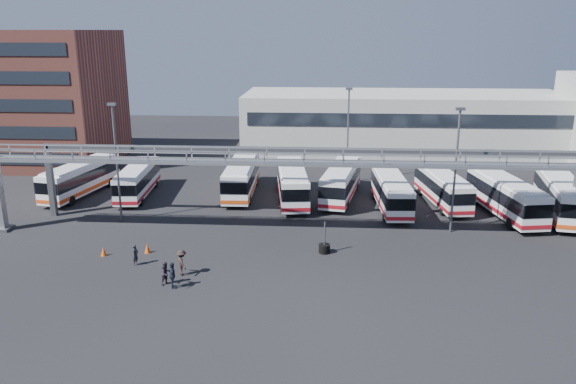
# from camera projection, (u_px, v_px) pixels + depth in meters

# --- Properties ---
(ground) EXTENTS (140.00, 140.00, 0.00)m
(ground) POSITION_uv_depth(u_px,v_px,m) (301.00, 261.00, 40.22)
(ground) COLOR black
(ground) RESTS_ON ground
(gantry) EXTENTS (51.40, 5.15, 7.10)m
(gantry) POSITION_uv_depth(u_px,v_px,m) (305.00, 168.00, 44.32)
(gantry) COLOR gray
(gantry) RESTS_ON ground
(apartment_building) EXTENTS (18.00, 15.00, 16.00)m
(apartment_building) POSITION_uv_depth(u_px,v_px,m) (36.00, 98.00, 68.91)
(apartment_building) COLOR brown
(apartment_building) RESTS_ON ground
(warehouse) EXTENTS (42.00, 14.00, 8.00)m
(warehouse) POSITION_uv_depth(u_px,v_px,m) (403.00, 123.00, 74.79)
(warehouse) COLOR #9E9E99
(warehouse) RESTS_ON ground
(light_pole_left) EXTENTS (0.70, 0.35, 10.21)m
(light_pole_left) POSITION_uv_depth(u_px,v_px,m) (116.00, 156.00, 47.31)
(light_pole_left) COLOR #4C4F54
(light_pole_left) RESTS_ON ground
(light_pole_mid) EXTENTS (0.70, 0.35, 10.21)m
(light_pole_mid) POSITION_uv_depth(u_px,v_px,m) (456.00, 164.00, 44.59)
(light_pole_mid) COLOR #4C4F54
(light_pole_mid) RESTS_ON ground
(light_pole_back) EXTENTS (0.70, 0.35, 10.21)m
(light_pole_back) POSITION_uv_depth(u_px,v_px,m) (348.00, 130.00, 59.47)
(light_pole_back) COLOR #4C4F54
(light_pole_back) RESTS_ON ground
(bus_0) EXTENTS (4.33, 11.02, 3.26)m
(bus_0) POSITION_uv_depth(u_px,v_px,m) (81.00, 178.00, 55.97)
(bus_0) COLOR white
(bus_0) RESTS_ON ground
(bus_1) EXTENTS (3.07, 10.21, 3.06)m
(bus_1) POSITION_uv_depth(u_px,v_px,m) (138.00, 179.00, 55.72)
(bus_1) COLOR white
(bus_1) RESTS_ON ground
(bus_3) EXTENTS (2.78, 11.08, 3.35)m
(bus_3) POSITION_uv_depth(u_px,v_px,m) (242.00, 177.00, 56.17)
(bus_3) COLOR white
(bus_3) RESTS_ON ground
(bus_4) EXTENTS (3.82, 11.23, 3.35)m
(bus_4) POSITION_uv_depth(u_px,v_px,m) (292.00, 182.00, 54.02)
(bus_4) COLOR white
(bus_4) RESTS_ON ground
(bus_5) EXTENTS (4.40, 11.04, 3.27)m
(bus_5) POSITION_uv_depth(u_px,v_px,m) (341.00, 181.00, 54.62)
(bus_5) COLOR white
(bus_5) RESTS_ON ground
(bus_6) EXTENTS (2.92, 10.44, 3.14)m
(bus_6) POSITION_uv_depth(u_px,v_px,m) (391.00, 191.00, 51.53)
(bus_6) COLOR white
(bus_6) RESTS_ON ground
(bus_7) EXTENTS (3.78, 10.44, 3.10)m
(bus_7) POSITION_uv_depth(u_px,v_px,m) (442.00, 187.00, 52.98)
(bus_7) COLOR white
(bus_7) RESTS_ON ground
(bus_8) EXTENTS (4.33, 11.40, 3.38)m
(bus_8) POSITION_uv_depth(u_px,v_px,m) (505.00, 196.00, 49.65)
(bus_8) COLOR white
(bus_8) RESTS_ON ground
(bus_9) EXTENTS (4.54, 11.67, 3.46)m
(bus_9) POSITION_uv_depth(u_px,v_px,m) (561.00, 196.00, 49.46)
(bus_9) COLOR white
(bus_9) RESTS_ON ground
(pedestrian_a) EXTENTS (0.48, 0.62, 1.53)m
(pedestrian_a) POSITION_uv_depth(u_px,v_px,m) (135.00, 255.00, 39.44)
(pedestrian_a) COLOR black
(pedestrian_a) RESTS_ON ground
(pedestrian_b) EXTENTS (0.93, 0.96, 1.55)m
(pedestrian_b) POSITION_uv_depth(u_px,v_px,m) (166.00, 273.00, 36.40)
(pedestrian_b) COLOR #261F2C
(pedestrian_b) RESTS_ON ground
(pedestrian_c) EXTENTS (1.19, 1.34, 1.80)m
(pedestrian_c) POSITION_uv_depth(u_px,v_px,m) (182.00, 263.00, 37.76)
(pedestrian_c) COLOR black
(pedestrian_c) RESTS_ON ground
(pedestrian_d) EXTENTS (0.71, 1.11, 1.76)m
(pedestrian_d) POSITION_uv_depth(u_px,v_px,m) (172.00, 275.00, 35.84)
(pedestrian_d) COLOR #19202D
(pedestrian_d) RESTS_ON ground
(cone_left) EXTENTS (0.43, 0.43, 0.67)m
(cone_left) POSITION_uv_depth(u_px,v_px,m) (103.00, 251.00, 41.17)
(cone_left) COLOR #D04B0B
(cone_left) RESTS_ON ground
(cone_right) EXTENTS (0.49, 0.49, 0.71)m
(cone_right) POSITION_uv_depth(u_px,v_px,m) (147.00, 248.00, 41.71)
(cone_right) COLOR #D04B0B
(cone_right) RESTS_ON ground
(tire_stack) EXTENTS (0.85, 0.85, 2.42)m
(tire_stack) POSITION_uv_depth(u_px,v_px,m) (324.00, 248.00, 41.68)
(tire_stack) COLOR black
(tire_stack) RESTS_ON ground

